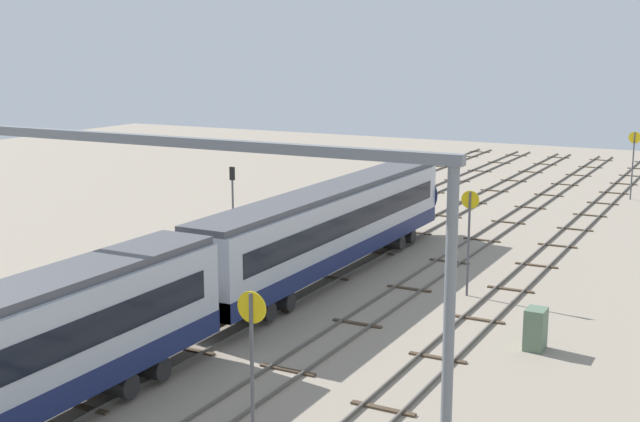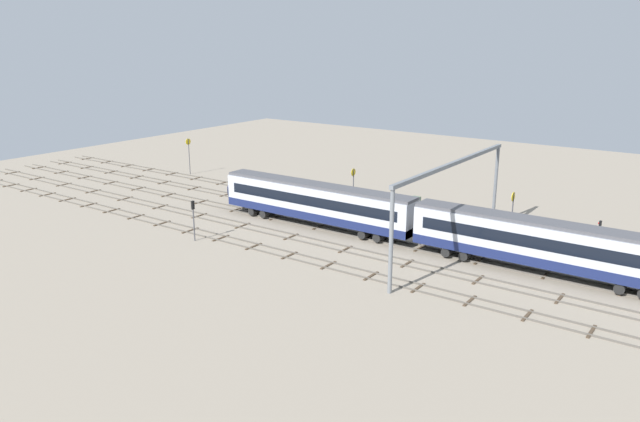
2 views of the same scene
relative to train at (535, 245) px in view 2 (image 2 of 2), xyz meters
The scene contains 14 objects.
ground_plane 20.85m from the train, ahead, with size 140.96×140.96×0.00m, color gray.
track_near_foreground 22.84m from the train, 24.32° to the right, with size 124.96×2.40×0.16m.
track_second_near 21.36m from the train, 12.73° to the right, with size 124.96×2.40×0.16m.
track_with_train 20.84m from the train, ahead, with size 124.96×2.40×0.16m.
track_second_far 21.36m from the train, 12.73° to the left, with size 124.96×2.40×0.16m.
track_far_background 22.84m from the train, 24.32° to the left, with size 124.96×2.40×0.16m.
train is the anchor object (origin of this frame).
overhead_gantry 9.44m from the train, ahead, with size 0.40×24.36×9.23m.
speed_sign_near_foreground 57.43m from the train, 11.05° to the right, with size 0.14×0.95×5.56m.
speed_sign_mid_trackside 8.74m from the train, 57.75° to the right, with size 0.14×0.97×5.34m.
speed_sign_far_trackside 25.36m from the train, 17.56° to the right, with size 0.14×0.91×5.36m.
signal_light_trackside_approach 7.55m from the train, 121.70° to the right, with size 0.31×0.32×4.00m.
signal_light_trackside_departure 33.64m from the train, 19.87° to the left, with size 0.31×0.32×4.31m.
relay_cabinet 22.13m from the train, 34.59° to the right, with size 1.03×0.80×1.74m.
Camera 2 is at (-35.24, 53.62, 20.49)m, focal length 34.57 mm.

